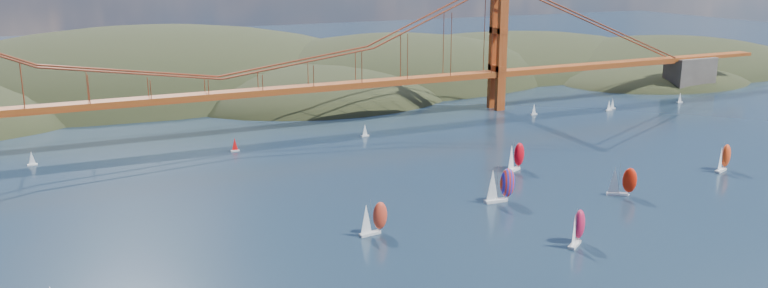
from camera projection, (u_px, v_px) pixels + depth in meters
headlands at (266, 110)px, 385.44m from camera, size 725.00×225.00×96.00m
bridge at (213, 50)px, 268.96m from camera, size 552.00×12.00×55.00m
racer_0 at (373, 218)px, 179.95m from camera, size 7.89×3.84×8.88m
racer_1 at (577, 227)px, 173.39m from camera, size 7.84×6.59×9.05m
racer_2 at (622, 181)px, 209.03m from camera, size 8.02×6.53×9.18m
racer_3 at (515, 156)px, 233.21m from camera, size 8.60×5.75×9.62m
racer_4 at (723, 157)px, 232.63m from camera, size 8.29×5.37×9.26m
racer_rwb at (500, 184)px, 203.48m from camera, size 9.13×3.76×10.46m
distant_boat_3 at (32, 158)px, 239.08m from camera, size 3.00×2.00×4.70m
distant_boat_4 at (534, 109)px, 314.19m from camera, size 3.00×2.00×4.70m
distant_boat_5 at (609, 105)px, 322.48m from camera, size 3.00×2.00×4.70m
distant_boat_6 at (613, 103)px, 326.31m from camera, size 3.00×2.00×4.70m
distant_boat_7 at (680, 98)px, 339.51m from camera, size 3.00×2.00×4.70m
distant_boat_8 at (365, 130)px, 276.93m from camera, size 3.00×2.00×4.70m
distant_boat_9 at (235, 145)px, 256.18m from camera, size 3.00×2.00×4.70m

